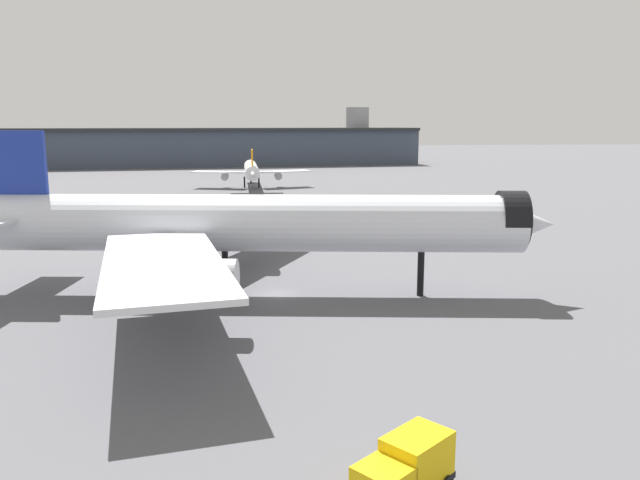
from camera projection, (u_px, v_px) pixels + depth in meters
ground at (277, 294)px, 66.63m from camera, size 900.00×900.00×0.00m
airliner_near_gate at (241, 224)px, 65.10m from camera, size 64.59×58.52×17.21m
airliner_far_taxiway at (251, 170)px, 177.98m from camera, size 34.03×37.22×11.21m
terminal_building at (162, 147)px, 264.42m from camera, size 225.88×55.03×25.00m
service_truck_front at (406, 468)px, 30.02m from camera, size 5.71×5.26×3.00m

